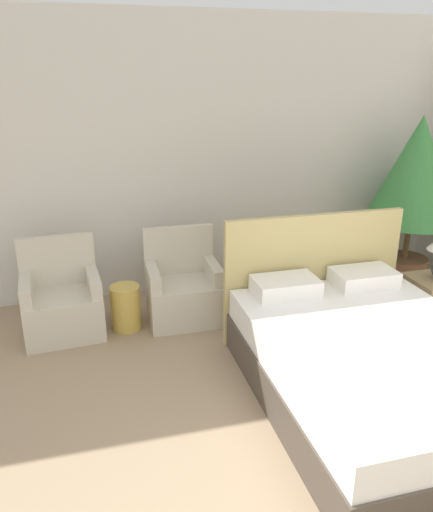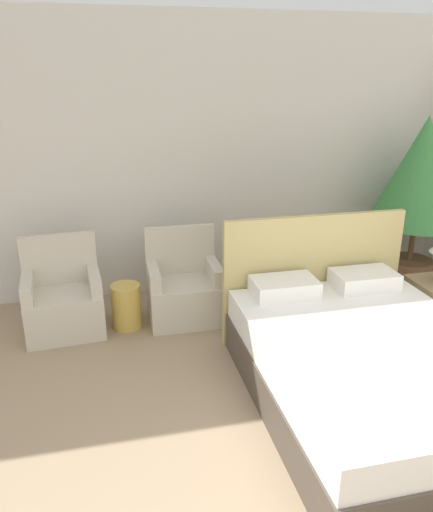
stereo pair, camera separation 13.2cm
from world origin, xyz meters
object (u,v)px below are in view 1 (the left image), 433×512
at_px(side_table, 126,307).
at_px(armchair_near_window_left, 63,307).
at_px(armchair_near_window_right, 184,293).
at_px(bed, 371,362).
at_px(potted_palm, 416,178).

bearing_deg(side_table, armchair_near_window_left, 175.25).
height_order(armchair_near_window_left, side_table, armchair_near_window_left).
xyz_separation_m(armchair_near_window_left, side_table, (0.57, -0.05, -0.06)).
relative_size(armchair_near_window_right, side_table, 2.07).
relative_size(bed, potted_palm, 1.17).
bearing_deg(bed, potted_palm, 49.88).
distance_m(armchair_near_window_left, potted_palm, 3.85).
xyz_separation_m(bed, armchair_near_window_right, (-1.08, 1.61, -0.02)).
height_order(bed, potted_palm, potted_palm).
relative_size(armchair_near_window_left, side_table, 2.07).
bearing_deg(armchair_near_window_right, side_table, -174.35).
bearing_deg(bed, armchair_near_window_left, 144.04).
distance_m(potted_palm, side_table, 3.33).
bearing_deg(armchair_near_window_right, armchair_near_window_left, -179.12).
bearing_deg(side_table, bed, -43.45).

